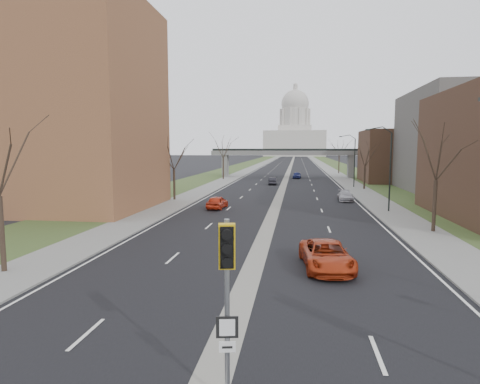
% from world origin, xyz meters
% --- Properties ---
extents(ground, '(700.00, 700.00, 0.00)m').
position_xyz_m(ground, '(0.00, 0.00, 0.00)').
color(ground, black).
rests_on(ground, ground).
extents(road_surface, '(20.00, 600.00, 0.01)m').
position_xyz_m(road_surface, '(0.00, 150.00, 0.01)').
color(road_surface, black).
rests_on(road_surface, ground).
extents(median_strip, '(1.20, 600.00, 0.02)m').
position_xyz_m(median_strip, '(0.00, 150.00, 0.00)').
color(median_strip, gray).
rests_on(median_strip, ground).
extents(sidewalk_right, '(4.00, 600.00, 0.12)m').
position_xyz_m(sidewalk_right, '(12.00, 150.00, 0.06)').
color(sidewalk_right, gray).
rests_on(sidewalk_right, ground).
extents(sidewalk_left, '(4.00, 600.00, 0.12)m').
position_xyz_m(sidewalk_left, '(-12.00, 150.00, 0.06)').
color(sidewalk_left, gray).
rests_on(sidewalk_left, ground).
extents(grass_verge_right, '(8.00, 600.00, 0.10)m').
position_xyz_m(grass_verge_right, '(18.00, 150.00, 0.05)').
color(grass_verge_right, '#334A22').
rests_on(grass_verge_right, ground).
extents(grass_verge_left, '(8.00, 600.00, 0.10)m').
position_xyz_m(grass_verge_left, '(-18.00, 150.00, 0.05)').
color(grass_verge_left, '#334A22').
rests_on(grass_verge_left, ground).
extents(apartment_building, '(25.00, 16.00, 22.00)m').
position_xyz_m(apartment_building, '(-26.00, 30.00, 11.00)').
color(apartment_building, '#8F5A39').
rests_on(apartment_building, ground).
extents(commercial_block_mid, '(18.00, 22.00, 15.00)m').
position_xyz_m(commercial_block_mid, '(28.00, 52.00, 7.50)').
color(commercial_block_mid, '#5A5753').
rests_on(commercial_block_mid, ground).
extents(commercial_block_far, '(14.00, 14.00, 10.00)m').
position_xyz_m(commercial_block_far, '(22.00, 70.00, 5.00)').
color(commercial_block_far, '#4A2F22').
rests_on(commercial_block_far, ground).
extents(pedestrian_bridge, '(34.00, 3.00, 6.45)m').
position_xyz_m(pedestrian_bridge, '(0.00, 80.00, 4.84)').
color(pedestrian_bridge, slate).
rests_on(pedestrian_bridge, ground).
extents(capitol, '(48.00, 42.00, 55.75)m').
position_xyz_m(capitol, '(0.00, 320.00, 18.60)').
color(capitol, '#B8B2A8').
rests_on(capitol, ground).
extents(streetlight_mid, '(2.61, 0.20, 8.70)m').
position_xyz_m(streetlight_mid, '(10.99, 32.00, 6.95)').
color(streetlight_mid, black).
rests_on(streetlight_mid, sidewalk_right).
extents(streetlight_far, '(2.61, 0.20, 8.70)m').
position_xyz_m(streetlight_far, '(10.99, 58.00, 6.95)').
color(streetlight_far, black).
rests_on(streetlight_far, sidewalk_right).
extents(tree_left_b, '(6.75, 6.75, 8.81)m').
position_xyz_m(tree_left_b, '(-13.00, 38.00, 6.23)').
color(tree_left_b, '#382B21').
rests_on(tree_left_b, sidewalk_left).
extents(tree_left_c, '(7.65, 7.65, 9.99)m').
position_xyz_m(tree_left_c, '(-13.00, 72.00, 7.04)').
color(tree_left_c, '#382B21').
rests_on(tree_left_c, sidewalk_left).
extents(tree_right_a, '(7.20, 7.20, 9.40)m').
position_xyz_m(tree_right_a, '(13.00, 22.00, 6.64)').
color(tree_right_a, '#382B21').
rests_on(tree_right_a, sidewalk_right).
extents(tree_right_b, '(6.30, 6.30, 8.22)m').
position_xyz_m(tree_right_b, '(13.00, 55.00, 5.82)').
color(tree_right_b, '#382B21').
rests_on(tree_right_b, sidewalk_right).
extents(tree_right_c, '(7.65, 7.65, 9.99)m').
position_xyz_m(tree_right_c, '(13.00, 95.00, 7.04)').
color(tree_right_c, '#382B21').
rests_on(tree_right_c, sidewalk_right).
extents(signal_pole_median, '(0.59, 0.81, 4.88)m').
position_xyz_m(signal_pole_median, '(0.70, -1.45, 3.40)').
color(signal_pole_median, gray).
rests_on(signal_pole_median, ground).
extents(car_left_near, '(1.98, 4.27, 1.42)m').
position_xyz_m(car_left_near, '(-6.26, 31.97, 0.71)').
color(car_left_near, red).
rests_on(car_left_near, ground).
extents(car_left_far, '(1.47, 4.01, 1.31)m').
position_xyz_m(car_left_far, '(-2.00, 61.70, 0.66)').
color(car_left_far, black).
rests_on(car_left_far, ground).
extents(car_right_near, '(3.08, 5.66, 1.51)m').
position_xyz_m(car_right_near, '(4.01, 11.22, 0.75)').
color(car_right_near, '#A82F11').
rests_on(car_right_near, ground).
extents(car_right_mid, '(1.87, 4.36, 1.25)m').
position_xyz_m(car_right_mid, '(8.41, 40.53, 0.63)').
color(car_right_mid, '#9F9EA5').
rests_on(car_right_mid, ground).
extents(car_right_far, '(1.96, 4.21, 1.40)m').
position_xyz_m(car_right_far, '(2.34, 77.38, 0.70)').
color(car_right_far, navy).
rests_on(car_right_far, ground).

